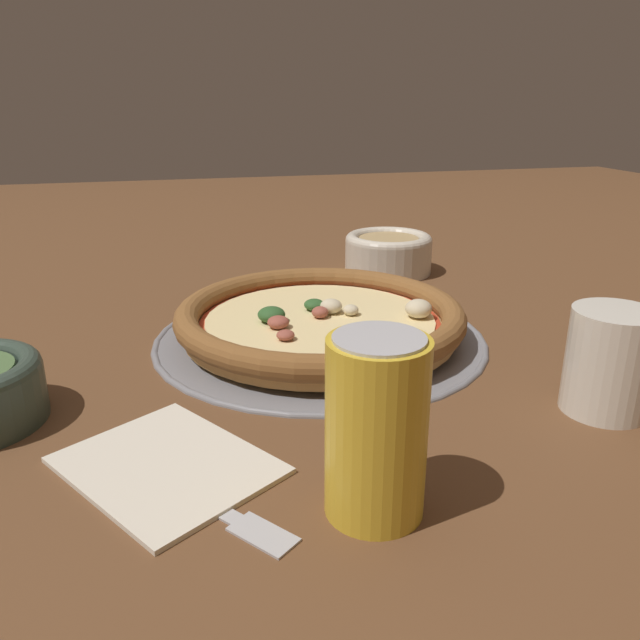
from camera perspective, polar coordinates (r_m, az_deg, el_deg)
The scene contains 8 objects.
ground_plane at distance 0.71m, azimuth -0.00°, elevation -1.75°, with size 3.00×3.00×0.00m, color brown.
pizza_tray at distance 0.71m, azimuth -0.00°, elevation -1.48°, with size 0.37×0.37×0.01m.
pizza at distance 0.70m, azimuth 0.02°, elevation 0.19°, with size 0.32×0.32×0.04m.
bowl_near at distance 0.98m, azimuth 6.26°, elevation 6.26°, with size 0.13×0.13×0.06m.
drinking_cup at distance 0.59m, azimuth 24.95°, elevation -3.46°, with size 0.07×0.07×0.09m.
napkin at distance 0.49m, azimuth -13.84°, elevation -12.57°, with size 0.19×0.18×0.01m.
fork at distance 0.44m, azimuth -9.95°, elevation -16.32°, with size 0.14×0.11×0.00m.
beverage_can at distance 0.40m, azimuth 5.17°, elevation -9.78°, with size 0.07×0.07×0.12m.
Camera 1 is at (0.64, -0.16, 0.26)m, focal length 35.00 mm.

